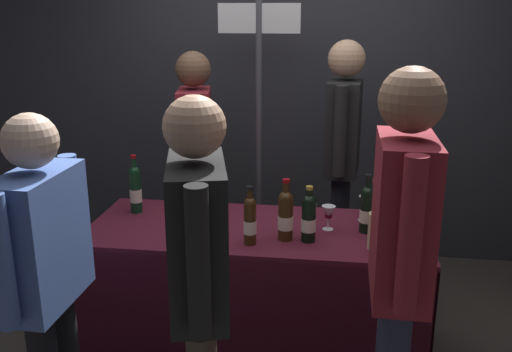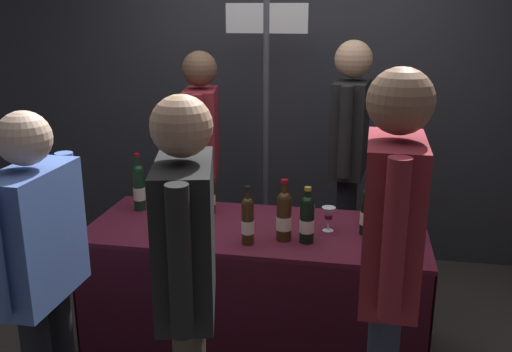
{
  "view_description": "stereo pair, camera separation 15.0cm",
  "coord_description": "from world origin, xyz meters",
  "px_view_note": "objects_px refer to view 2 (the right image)",
  "views": [
    {
      "loc": [
        0.4,
        -2.91,
        1.97
      ],
      "look_at": [
        0.0,
        0.0,
        1.09
      ],
      "focal_mm": 39.58,
      "sensor_mm": 36.0,
      "label": 1
    },
    {
      "loc": [
        0.55,
        -2.88,
        1.97
      ],
      "look_at": [
        0.0,
        0.0,
        1.09
      ],
      "focal_mm": 39.58,
      "sensor_mm": 36.0,
      "label": 2
    }
  ],
  "objects_px": {
    "featured_wine_bottle": "(367,210)",
    "wine_glass_mid": "(367,205)",
    "vendor_presenter": "(202,152)",
    "tasting_table": "(256,267)",
    "wine_glass_near_vendor": "(329,214)",
    "display_bottle_0": "(247,220)",
    "booth_signpost": "(266,109)",
    "taster_foreground_right": "(187,265)",
    "flower_vase": "(376,229)"
  },
  "relations": [
    {
      "from": "wine_glass_mid",
      "to": "vendor_presenter",
      "type": "xyz_separation_m",
      "value": [
        -1.12,
        0.54,
        0.12
      ]
    },
    {
      "from": "vendor_presenter",
      "to": "featured_wine_bottle",
      "type": "bearing_deg",
      "value": 47.28
    },
    {
      "from": "tasting_table",
      "to": "wine_glass_near_vendor",
      "type": "relative_size",
      "value": 13.68
    },
    {
      "from": "tasting_table",
      "to": "wine_glass_near_vendor",
      "type": "bearing_deg",
      "value": 3.79
    },
    {
      "from": "display_bottle_0",
      "to": "booth_signpost",
      "type": "relative_size",
      "value": 0.15
    },
    {
      "from": "featured_wine_bottle",
      "to": "wine_glass_mid",
      "type": "bearing_deg",
      "value": 90.84
    },
    {
      "from": "wine_glass_near_vendor",
      "to": "flower_vase",
      "type": "relative_size",
      "value": 0.35
    },
    {
      "from": "featured_wine_bottle",
      "to": "wine_glass_mid",
      "type": "xyz_separation_m",
      "value": [
        -0.0,
        0.18,
        -0.03
      ]
    },
    {
      "from": "taster_foreground_right",
      "to": "booth_signpost",
      "type": "bearing_deg",
      "value": -12.99
    },
    {
      "from": "wine_glass_near_vendor",
      "to": "flower_vase",
      "type": "bearing_deg",
      "value": -41.75
    },
    {
      "from": "tasting_table",
      "to": "wine_glass_mid",
      "type": "bearing_deg",
      "value": 18.08
    },
    {
      "from": "featured_wine_bottle",
      "to": "taster_foreground_right",
      "type": "relative_size",
      "value": 0.19
    },
    {
      "from": "featured_wine_bottle",
      "to": "wine_glass_near_vendor",
      "type": "distance_m",
      "value": 0.21
    },
    {
      "from": "display_bottle_0",
      "to": "booth_signpost",
      "type": "xyz_separation_m",
      "value": [
        -0.11,
        1.22,
        0.36
      ]
    },
    {
      "from": "display_bottle_0",
      "to": "wine_glass_mid",
      "type": "xyz_separation_m",
      "value": [
        0.61,
        0.42,
        -0.03
      ]
    },
    {
      "from": "tasting_table",
      "to": "featured_wine_bottle",
      "type": "bearing_deg",
      "value": 1.93
    },
    {
      "from": "display_bottle_0",
      "to": "flower_vase",
      "type": "distance_m",
      "value": 0.66
    },
    {
      "from": "display_bottle_0",
      "to": "taster_foreground_right",
      "type": "xyz_separation_m",
      "value": [
        -0.08,
        -0.75,
        0.09
      ]
    },
    {
      "from": "featured_wine_bottle",
      "to": "booth_signpost",
      "type": "height_order",
      "value": "booth_signpost"
    },
    {
      "from": "tasting_table",
      "to": "flower_vase",
      "type": "height_order",
      "value": "flower_vase"
    },
    {
      "from": "tasting_table",
      "to": "featured_wine_bottle",
      "type": "xyz_separation_m",
      "value": [
        0.6,
        0.02,
        0.38
      ]
    },
    {
      "from": "wine_glass_mid",
      "to": "featured_wine_bottle",
      "type": "bearing_deg",
      "value": -89.16
    },
    {
      "from": "tasting_table",
      "to": "flower_vase",
      "type": "relative_size",
      "value": 4.81
    },
    {
      "from": "display_bottle_0",
      "to": "featured_wine_bottle",
      "type": "bearing_deg",
      "value": 22.09
    },
    {
      "from": "tasting_table",
      "to": "wine_glass_mid",
      "type": "distance_m",
      "value": 0.72
    },
    {
      "from": "featured_wine_bottle",
      "to": "wine_glass_mid",
      "type": "distance_m",
      "value": 0.18
    },
    {
      "from": "wine_glass_near_vendor",
      "to": "taster_foreground_right",
      "type": "xyz_separation_m",
      "value": [
        -0.49,
        -1.0,
        0.13
      ]
    },
    {
      "from": "wine_glass_near_vendor",
      "to": "tasting_table",
      "type": "bearing_deg",
      "value": -176.21
    },
    {
      "from": "wine_glass_mid",
      "to": "flower_vase",
      "type": "height_order",
      "value": "flower_vase"
    },
    {
      "from": "display_bottle_0",
      "to": "vendor_presenter",
      "type": "xyz_separation_m",
      "value": [
        -0.51,
        0.97,
        0.1
      ]
    },
    {
      "from": "wine_glass_near_vendor",
      "to": "taster_foreground_right",
      "type": "bearing_deg",
      "value": -115.84
    },
    {
      "from": "featured_wine_bottle",
      "to": "booth_signpost",
      "type": "relative_size",
      "value": 0.16
    },
    {
      "from": "wine_glass_near_vendor",
      "to": "booth_signpost",
      "type": "relative_size",
      "value": 0.07
    },
    {
      "from": "taster_foreground_right",
      "to": "flower_vase",
      "type": "bearing_deg",
      "value": -57.3
    },
    {
      "from": "display_bottle_0",
      "to": "wine_glass_near_vendor",
      "type": "height_order",
      "value": "display_bottle_0"
    },
    {
      "from": "wine_glass_near_vendor",
      "to": "wine_glass_mid",
      "type": "distance_m",
      "value": 0.26
    },
    {
      "from": "tasting_table",
      "to": "display_bottle_0",
      "type": "bearing_deg",
      "value": -91.22
    },
    {
      "from": "tasting_table",
      "to": "booth_signpost",
      "type": "xyz_separation_m",
      "value": [
        -0.12,
        0.99,
        0.74
      ]
    },
    {
      "from": "taster_foreground_right",
      "to": "booth_signpost",
      "type": "distance_m",
      "value": 1.99
    },
    {
      "from": "tasting_table",
      "to": "taster_foreground_right",
      "type": "xyz_separation_m",
      "value": [
        -0.09,
        -0.98,
        0.46
      ]
    },
    {
      "from": "display_bottle_0",
      "to": "vendor_presenter",
      "type": "distance_m",
      "value": 1.1
    },
    {
      "from": "tasting_table",
      "to": "wine_glass_near_vendor",
      "type": "height_order",
      "value": "wine_glass_near_vendor"
    },
    {
      "from": "display_bottle_0",
      "to": "wine_glass_near_vendor",
      "type": "bearing_deg",
      "value": 32.12
    },
    {
      "from": "display_bottle_0",
      "to": "booth_signpost",
      "type": "height_order",
      "value": "booth_signpost"
    },
    {
      "from": "wine_glass_near_vendor",
      "to": "wine_glass_mid",
      "type": "xyz_separation_m",
      "value": [
        0.2,
        0.17,
        0.01
      ]
    },
    {
      "from": "tasting_table",
      "to": "wine_glass_mid",
      "type": "xyz_separation_m",
      "value": [
        0.6,
        0.2,
        0.35
      ]
    },
    {
      "from": "display_bottle_0",
      "to": "vendor_presenter",
      "type": "bearing_deg",
      "value": 118.06
    },
    {
      "from": "vendor_presenter",
      "to": "wine_glass_near_vendor",
      "type": "bearing_deg",
      "value": 42.07
    },
    {
      "from": "flower_vase",
      "to": "booth_signpost",
      "type": "height_order",
      "value": "booth_signpost"
    },
    {
      "from": "display_bottle_0",
      "to": "taster_foreground_right",
      "type": "height_order",
      "value": "taster_foreground_right"
    }
  ]
}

